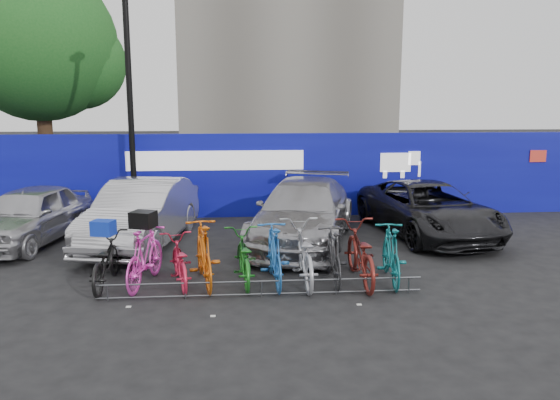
{
  "coord_description": "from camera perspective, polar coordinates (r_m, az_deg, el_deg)",
  "views": [
    {
      "loc": [
        -0.38,
        -9.55,
        3.36
      ],
      "look_at": [
        0.53,
        2.0,
        1.21
      ],
      "focal_mm": 35.0,
      "sensor_mm": 36.0,
      "label": 1
    }
  ],
  "objects": [
    {
      "name": "ground",
      "position": [
        10.13,
        -2.1,
        -8.88
      ],
      "size": [
        100.0,
        100.0,
        0.0
      ],
      "primitive_type": "plane",
      "color": "black",
      "rests_on": "ground"
    },
    {
      "name": "hoarding",
      "position": [
        15.7,
        -3.03,
        2.6
      ],
      "size": [
        22.0,
        0.18,
        2.4
      ],
      "color": "#090A87",
      "rests_on": "ground"
    },
    {
      "name": "tree",
      "position": [
        20.69,
        -23.24,
        14.42
      ],
      "size": [
        5.4,
        5.2,
        7.8
      ],
      "color": "#382314",
      "rests_on": "ground"
    },
    {
      "name": "lamppost",
      "position": [
        15.21,
        -15.4,
        9.8
      ],
      "size": [
        0.25,
        0.5,
        6.11
      ],
      "color": "black",
      "rests_on": "ground"
    },
    {
      "name": "bike_rack",
      "position": [
        9.51,
        -1.95,
        -9.16
      ],
      "size": [
        5.6,
        0.03,
        0.3
      ],
      "color": "#595B60",
      "rests_on": "ground"
    },
    {
      "name": "car_0",
      "position": [
        14.1,
        -24.72,
        -1.42
      ],
      "size": [
        2.34,
        4.24,
        1.36
      ],
      "primitive_type": "imported",
      "rotation": [
        0.0,
        0.0,
        -0.19
      ],
      "color": "#ABABAF",
      "rests_on": "ground"
    },
    {
      "name": "car_1",
      "position": [
        13.06,
        -14.24,
        -1.35
      ],
      "size": [
        2.34,
        4.76,
        1.5
      ],
      "primitive_type": "imported",
      "rotation": [
        0.0,
        0.0,
        -0.17
      ],
      "color": "#B1B0B5",
      "rests_on": "ground"
    },
    {
      "name": "car_2",
      "position": [
        12.88,
        2.47,
        -1.28
      ],
      "size": [
        3.37,
        5.41,
        1.46
      ],
      "primitive_type": "imported",
      "rotation": [
        0.0,
        0.0,
        -0.28
      ],
      "color": "#9B9A9F",
      "rests_on": "ground"
    },
    {
      "name": "car_3",
      "position": [
        14.07,
        15.18,
        -0.93
      ],
      "size": [
        2.85,
        5.03,
        1.33
      ],
      "primitive_type": "imported",
      "rotation": [
        0.0,
        0.0,
        0.14
      ],
      "color": "black",
      "rests_on": "ground"
    },
    {
      "name": "bike_0",
      "position": [
        10.42,
        -17.79,
        -6.07
      ],
      "size": [
        0.65,
        1.83,
        0.96
      ],
      "primitive_type": "imported",
      "rotation": [
        0.0,
        0.0,
        3.13
      ],
      "color": "black",
      "rests_on": "ground"
    },
    {
      "name": "bike_1",
      "position": [
        10.27,
        -13.93,
        -5.75
      ],
      "size": [
        0.85,
        1.87,
        1.09
      ],
      "primitive_type": "imported",
      "rotation": [
        0.0,
        0.0,
        2.95
      ],
      "color": "#F03BBF",
      "rests_on": "ground"
    },
    {
      "name": "bike_2",
      "position": [
        10.18,
        -10.5,
        -6.32
      ],
      "size": [
        0.95,
        1.79,
        0.89
      ],
      "primitive_type": "imported",
      "rotation": [
        0.0,
        0.0,
        3.36
      ],
      "color": "#D22143",
      "rests_on": "ground"
    },
    {
      "name": "bike_3",
      "position": [
        10.08,
        -7.96,
        -5.56
      ],
      "size": [
        0.89,
        2.02,
        1.18
      ],
      "primitive_type": "imported",
      "rotation": [
        0.0,
        0.0,
        3.32
      ],
      "color": "#D45C0F",
      "rests_on": "ground"
    },
    {
      "name": "bike_4",
      "position": [
        10.17,
        -3.87,
        -5.99
      ],
      "size": [
        0.76,
        1.86,
        0.96
      ],
      "primitive_type": "imported",
      "rotation": [
        0.0,
        0.0,
        3.21
      ],
      "color": "#1A6D1C",
      "rests_on": "ground"
    },
    {
      "name": "bike_5",
      "position": [
        10.03,
        -0.62,
        -5.72
      ],
      "size": [
        0.63,
        1.89,
        1.12
      ],
      "primitive_type": "imported",
      "rotation": [
        0.0,
        0.0,
        3.2
      ],
      "color": "blue",
      "rests_on": "ground"
    },
    {
      "name": "bike_6",
      "position": [
        10.15,
        2.37,
        -5.56
      ],
      "size": [
        0.79,
        2.13,
        1.11
      ],
      "primitive_type": "imported",
      "rotation": [
        0.0,
        0.0,
        3.17
      ],
      "color": "#A1A2A8",
      "rests_on": "ground"
    },
    {
      "name": "bike_7",
      "position": [
        10.2,
        5.57,
        -5.8
      ],
      "size": [
        0.51,
        1.7,
        1.01
      ],
      "primitive_type": "imported",
      "rotation": [
        0.0,
        0.0,
        3.12
      ],
      "color": "#2A2A2D",
      "rests_on": "ground"
    },
    {
      "name": "bike_8",
      "position": [
        10.24,
        8.32,
        -5.53
      ],
      "size": [
        0.73,
        2.1,
        1.11
      ],
      "primitive_type": "imported",
      "rotation": [
        0.0,
        0.0,
        3.14
      ],
      "color": "maroon",
      "rests_on": "ground"
    },
    {
      "name": "bike_9",
      "position": [
        10.34,
        11.53,
        -5.53
      ],
      "size": [
        0.71,
        1.85,
        1.09
      ],
      "primitive_type": "imported",
      "rotation": [
        0.0,
        0.0,
        3.03
      ],
      "color": "#117074",
      "rests_on": "ground"
    },
    {
      "name": "cargo_crate",
      "position": [
        10.27,
        -17.98,
        -2.79
      ],
      "size": [
        0.44,
        0.38,
        0.27
      ],
      "primitive_type": "cube",
      "rotation": [
        0.0,
        0.0,
        -0.26
      ],
      "color": "#122EAE",
      "rests_on": "bike_0"
    },
    {
      "name": "cargo_topcase",
      "position": [
        10.1,
        -14.1,
        -1.98
      ],
      "size": [
        0.5,
        0.47,
        0.3
      ],
      "primitive_type": "cube",
      "rotation": [
        0.0,
        0.0,
        -0.35
      ],
      "color": "black",
      "rests_on": "bike_1"
    }
  ]
}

